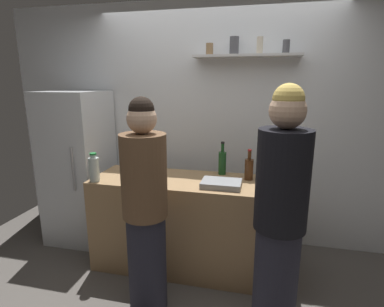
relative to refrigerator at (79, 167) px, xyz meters
name	(u,v)px	position (x,y,z in m)	size (l,w,h in m)	color
ground_plane	(188,305)	(1.48, -0.85, -0.84)	(5.28, 5.28, 0.00)	#59544F
back_wall_assembly	(215,125)	(1.48, 0.40, 0.47)	(4.80, 0.32, 2.60)	white
refrigerator	(79,167)	(0.00, 0.00, 0.00)	(0.61, 0.69, 1.67)	silver
counter	(192,224)	(1.38, -0.31, -0.39)	(1.86, 0.62, 0.89)	#9E7A51
baking_pan	(221,184)	(1.67, -0.43, 0.08)	(0.34, 0.24, 0.05)	gray
utensil_holder	(133,174)	(0.85, -0.44, 0.11)	(0.09, 0.09, 0.22)	#B2B2B7
wine_bottle_pale_glass	(272,165)	(2.10, -0.06, 0.18)	(0.06, 0.06, 0.32)	#B2BFB2
wine_bottle_green_glass	(222,162)	(1.63, -0.07, 0.17)	(0.07, 0.07, 0.32)	#19471E
wine_bottle_amber_glass	(249,168)	(1.89, -0.18, 0.16)	(0.08, 0.08, 0.29)	#472814
water_bottle_plastic	(94,169)	(0.53, -0.54, 0.17)	(0.09, 0.09, 0.26)	silver
person_brown_jacket	(145,210)	(1.16, -0.92, -0.01)	(0.34, 0.34, 1.68)	#262633
person_blonde	(280,221)	(2.13, -0.98, 0.05)	(0.34, 0.34, 1.77)	#262633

